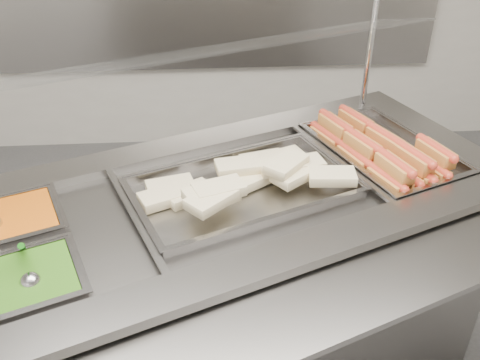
{
  "coord_description": "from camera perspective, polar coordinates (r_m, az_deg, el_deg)",
  "views": [
    {
      "loc": [
        -0.1,
        -1.17,
        1.94
      ],
      "look_at": [
        0.01,
        0.35,
        0.98
      ],
      "focal_mm": 40.0,
      "sensor_mm": 36.0,
      "label": 1
    }
  ],
  "objects": [
    {
      "name": "serving_spoon",
      "position": [
        1.55,
        -21.57,
        -9.47
      ],
      "size": [
        0.1,
        0.18,
        0.15
      ],
      "color": "#B7B6BC",
      "rests_on": "pan_peas"
    },
    {
      "name": "pan_wraps",
      "position": [
        1.84,
        0.3,
        -1.3
      ],
      "size": [
        0.83,
        0.67,
        0.07
      ],
      "color": "gray",
      "rests_on": "steam_counter"
    },
    {
      "name": "pan_peas",
      "position": [
        1.59,
        -22.35,
        -11.05
      ],
      "size": [
        0.39,
        0.36,
        0.11
      ],
      "color": "gray",
      "rests_on": "steam_counter"
    },
    {
      "name": "tortilla_wraps",
      "position": [
        1.83,
        0.77,
        0.34
      ],
      "size": [
        0.74,
        0.5,
        0.1
      ],
      "color": "beige",
      "rests_on": "pan_wraps"
    },
    {
      "name": "steam_counter",
      "position": [
        2.1,
        -1.33,
        -12.03
      ],
      "size": [
        2.18,
        1.58,
        0.96
      ],
      "color": "slate",
      "rests_on": "ground"
    },
    {
      "name": "hotdogs_in_buns",
      "position": [
        2.09,
        14.49,
        3.25
      ],
      "size": [
        0.45,
        0.59,
        0.12
      ],
      "color": "#A96823",
      "rests_on": "pan_hotdogs"
    },
    {
      "name": "sneeze_guard",
      "position": [
        1.82,
        -4.88,
        12.91
      ],
      "size": [
        1.74,
        0.95,
        0.47
      ],
      "color": "#BABABE",
      "rests_on": "steam_counter"
    },
    {
      "name": "pan_hotdogs",
      "position": [
        2.14,
        14.84,
        2.34
      ],
      "size": [
        0.56,
        0.68,
        0.11
      ],
      "color": "gray",
      "rests_on": "steam_counter"
    },
    {
      "name": "tray_rail",
      "position": [
        1.46,
        7.8,
        -13.3
      ],
      "size": [
        1.87,
        1.06,
        0.06
      ],
      "color": "gray",
      "rests_on": "steam_counter"
    },
    {
      "name": "pan_beans",
      "position": [
        1.84,
        -23.53,
        -4.91
      ],
      "size": [
        0.39,
        0.36,
        0.11
      ],
      "color": "gray",
      "rests_on": "steam_counter"
    }
  ]
}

